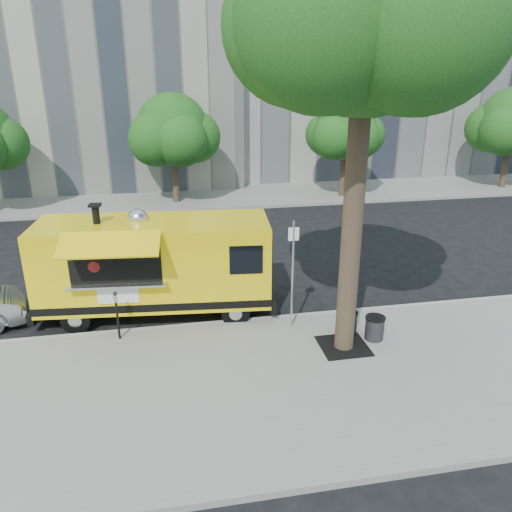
# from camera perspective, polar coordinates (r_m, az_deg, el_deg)

# --- Properties ---
(ground) EXTENTS (120.00, 120.00, 0.00)m
(ground) POSITION_cam_1_polar(r_m,az_deg,el_deg) (14.91, -3.30, -6.24)
(ground) COLOR black
(ground) RESTS_ON ground
(sidewalk) EXTENTS (60.00, 6.00, 0.15)m
(sidewalk) POSITION_cam_1_polar(r_m,az_deg,el_deg) (11.48, -0.59, -14.86)
(sidewalk) COLOR gray
(sidewalk) RESTS_ON ground
(curb) EXTENTS (60.00, 0.14, 0.16)m
(curb) POSITION_cam_1_polar(r_m,az_deg,el_deg) (14.06, -2.80, -7.66)
(curb) COLOR #999993
(curb) RESTS_ON ground
(far_sidewalk) EXTENTS (60.00, 5.00, 0.15)m
(far_sidewalk) POSITION_cam_1_polar(r_m,az_deg,el_deg) (27.57, -7.02, 6.58)
(far_sidewalk) COLOR gray
(far_sidewalk) RESTS_ON ground
(building_mid) EXTENTS (20.00, 14.00, 20.00)m
(building_mid) POSITION_cam_1_polar(r_m,az_deg,el_deg) (38.80, 10.99, 25.22)
(building_mid) COLOR gray
(building_mid) RESTS_ON ground
(street_tree) EXTENTS (4.68, 4.68, 10.27)m
(street_tree) POSITION_cam_1_polar(r_m,az_deg,el_deg) (11.28, 12.72, 26.67)
(street_tree) COLOR #33261C
(street_tree) RESTS_ON sidewalk
(tree_well) EXTENTS (1.20, 1.20, 0.02)m
(tree_well) POSITION_cam_1_polar(r_m,az_deg,el_deg) (13.02, 9.97, -10.09)
(tree_well) COLOR black
(tree_well) RESTS_ON sidewalk
(far_tree_b) EXTENTS (3.60, 3.60, 5.50)m
(far_tree_b) POSITION_cam_1_polar(r_m,az_deg,el_deg) (26.07, -9.52, 14.05)
(far_tree_b) COLOR #33261C
(far_tree_b) RESTS_ON far_sidewalk
(far_tree_c) EXTENTS (3.24, 3.24, 5.21)m
(far_tree_c) POSITION_cam_1_polar(r_m,az_deg,el_deg) (27.51, 10.19, 14.10)
(far_tree_c) COLOR #33261C
(far_tree_c) RESTS_ON far_sidewalk
(sign_post) EXTENTS (0.28, 0.06, 3.00)m
(sign_post) POSITION_cam_1_polar(r_m,az_deg,el_deg) (13.03, 4.21, -1.46)
(sign_post) COLOR silver
(sign_post) RESTS_ON sidewalk
(parking_meter) EXTENTS (0.11, 0.11, 1.33)m
(parking_meter) POSITION_cam_1_polar(r_m,az_deg,el_deg) (13.25, -15.63, -5.93)
(parking_meter) COLOR black
(parking_meter) RESTS_ON sidewalk
(food_truck) EXTENTS (6.88, 3.41, 3.31)m
(food_truck) POSITION_cam_1_polar(r_m,az_deg,el_deg) (14.35, -11.59, -0.95)
(food_truck) COLOR yellow
(food_truck) RESTS_ON ground
(trash_bin_left) EXTENTS (0.52, 0.52, 0.63)m
(trash_bin_left) POSITION_cam_1_polar(r_m,az_deg,el_deg) (13.47, 10.40, -7.40)
(trash_bin_left) COLOR black
(trash_bin_left) RESTS_ON sidewalk
(trash_bin_right) EXTENTS (0.52, 0.52, 0.63)m
(trash_bin_right) POSITION_cam_1_polar(r_m,az_deg,el_deg) (13.35, 13.40, -7.92)
(trash_bin_right) COLOR black
(trash_bin_right) RESTS_ON sidewalk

